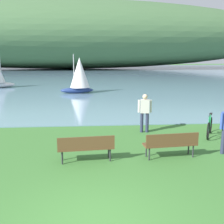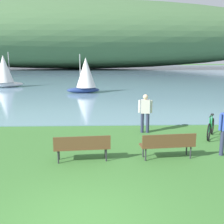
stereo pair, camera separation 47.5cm
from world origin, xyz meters
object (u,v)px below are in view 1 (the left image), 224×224
(park_bench_near_camera, at_px, (86,146))
(person_at_shoreline, at_px, (145,111))
(park_bench_further_along, at_px, (171,143))
(bicycle_leaning_near_bench, at_px, (210,127))
(sailboat_toward_hillside, at_px, (79,75))

(park_bench_near_camera, bearing_deg, person_at_shoreline, 52.43)
(park_bench_near_camera, relative_size, person_at_shoreline, 1.07)
(park_bench_near_camera, height_order, park_bench_further_along, same)
(bicycle_leaning_near_bench, distance_m, sailboat_toward_hillside, 14.96)
(sailboat_toward_hillside, bearing_deg, person_at_shoreline, -75.12)
(park_bench_near_camera, bearing_deg, bicycle_leaning_near_bench, 25.46)
(person_at_shoreline, relative_size, sailboat_toward_hillside, 0.50)
(park_bench_near_camera, distance_m, person_at_shoreline, 4.16)
(park_bench_further_along, height_order, sailboat_toward_hillside, sailboat_toward_hillside)
(park_bench_near_camera, distance_m, sailboat_toward_hillside, 16.14)
(person_at_shoreline, xyz_separation_m, sailboat_toward_hillside, (-3.40, 12.80, 0.67))
(bicycle_leaning_near_bench, bearing_deg, person_at_shoreline, 162.48)
(park_bench_near_camera, xyz_separation_m, sailboat_toward_hillside, (-0.88, 16.08, 1.13))
(park_bench_further_along, bearing_deg, sailboat_toward_hillside, 103.01)
(park_bench_near_camera, relative_size, park_bench_further_along, 1.00)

